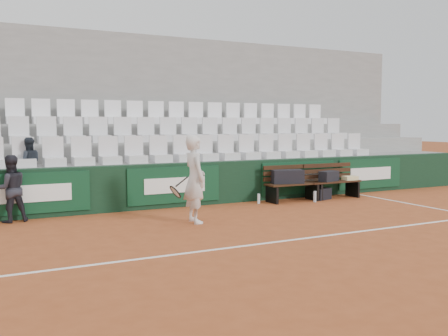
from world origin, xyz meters
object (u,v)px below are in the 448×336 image
sports_bag_right (329,176)px  tennis_player (195,179)px  sports_bag_ground (322,194)px  bench_left (294,192)px  bench_right (333,189)px  water_bottle_near (259,199)px  water_bottle_far (315,197)px  spectator_c (28,141)px  sports_bag_left (287,177)px  ball_kid (10,189)px

sports_bag_right → tennis_player: bearing=-163.1°
sports_bag_right → sports_bag_ground: 0.49m
sports_bag_right → sports_bag_ground: sports_bag_right is taller
bench_left → sports_bag_ground: 0.79m
bench_right → water_bottle_near: bench_right is taller
bench_right → water_bottle_far: (-0.80, -0.31, -0.09)m
bench_left → water_bottle_near: size_ratio=6.25×
bench_right → water_bottle_far: bearing=-158.7°
bench_left → spectator_c: size_ratio=1.40×
bench_right → spectator_c: 7.37m
sports_bag_ground → water_bottle_far: bearing=-146.6°
sports_bag_ground → spectator_c: bearing=170.4°
sports_bag_left → tennis_player: bearing=-155.6°
sports_bag_left → water_bottle_far: size_ratio=2.85×
water_bottle_far → tennis_player: 3.82m
sports_bag_ground → spectator_c: 7.02m
bench_left → sports_bag_ground: bench_left is taller
bench_left → sports_bag_right: size_ratio=2.70×
bench_left → water_bottle_near: 0.99m
water_bottle_far → spectator_c: 6.67m
ball_kid → sports_bag_ground: bearing=167.1°
sports_bag_left → spectator_c: (-5.81, 1.04, 0.92)m
sports_bag_right → water_bottle_far: (-0.64, -0.28, -0.44)m
sports_bag_left → bench_right: bearing=-3.0°
sports_bag_ground → spectator_c: size_ratio=0.44×
sports_bag_left → sports_bag_ground: sports_bag_left is taller
sports_bag_ground → ball_kid: ball_kid is taller
water_bottle_far → ball_kid: ball_kid is taller
bench_left → water_bottle_far: bearing=-43.1°
sports_bag_left → water_bottle_far: bearing=-34.9°
bench_right → ball_kid: ball_kid is taller
sports_bag_right → ball_kid: ball_kid is taller
bench_left → spectator_c: spectator_c is taller
ball_kid → spectator_c: spectator_c is taller
tennis_player → ball_kid: 3.57m
bench_left → water_bottle_near: bearing=176.1°
ball_kid → spectator_c: bearing=-127.6°
sports_bag_right → water_bottle_near: size_ratio=2.31×
water_bottle_near → ball_kid: bearing=177.8°
bench_left → spectator_c: 6.23m
bench_right → sports_bag_left: (-1.35, 0.07, 0.39)m
water_bottle_near → spectator_c: (-5.02, 1.01, 1.41)m
water_bottle_near → tennis_player: (-2.27, -1.42, 0.73)m
ball_kid → bench_left: bearing=167.3°
sports_bag_left → sports_bag_right: (1.19, -0.10, -0.04)m
sports_bag_ground → spectator_c: spectator_c is taller
sports_bag_left → sports_bag_right: size_ratio=1.39×
sports_bag_left → tennis_player: size_ratio=0.46×
bench_right → ball_kid: 7.60m
water_bottle_far → ball_kid: 6.83m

